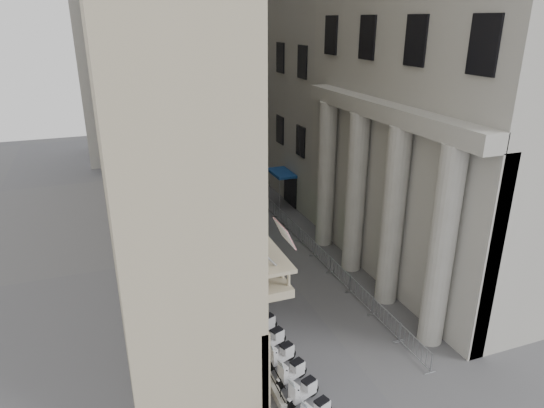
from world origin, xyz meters
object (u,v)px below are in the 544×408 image
at_px(info_kiosk, 201,236).
at_px(street_lamp, 187,157).
at_px(pedestrian_a, 226,190).
at_px(security_tent, 233,211).
at_px(pedestrian_b, 236,175).

bearing_deg(info_kiosk, street_lamp, 99.76).
bearing_deg(info_kiosk, pedestrian_a, 78.42).
distance_m(security_tent, pedestrian_b, 13.60).
height_order(security_tent, pedestrian_a, security_tent).
relative_size(info_kiosk, pedestrian_b, 1.11).
height_order(security_tent, pedestrian_b, security_tent).
bearing_deg(street_lamp, info_kiosk, -88.66).
bearing_deg(security_tent, street_lamp, 110.76).
xyz_separation_m(pedestrian_a, pedestrian_b, (1.98, 3.69, 0.10)).
relative_size(security_tent, pedestrian_a, 2.24).
height_order(info_kiosk, pedestrian_a, info_kiosk).
bearing_deg(info_kiosk, security_tent, 14.08).
bearing_deg(pedestrian_a, info_kiosk, 71.53).
bearing_deg(pedestrian_a, street_lamp, 51.53).
bearing_deg(street_lamp, pedestrian_b, 57.22).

